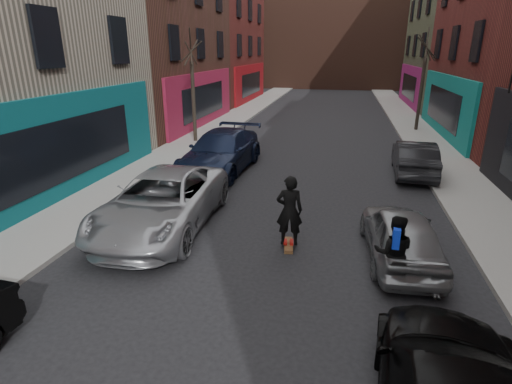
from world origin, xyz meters
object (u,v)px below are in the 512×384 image
at_px(parked_left_end, 221,152).
at_px(parked_right_far, 401,234).
at_px(pedestrian, 393,253).
at_px(parked_right_end, 414,158).
at_px(skateboarder, 289,211).
at_px(tree_right_far, 423,73).
at_px(parked_left_far, 162,201).
at_px(tree_left_far, 192,80).
at_px(skateboard, 288,245).

bearing_deg(parked_left_end, parked_right_far, -41.27).
bearing_deg(parked_right_far, pedestrian, 72.54).
relative_size(parked_right_end, skateboarder, 2.30).
xyz_separation_m(tree_right_far, parked_right_far, (-3.00, -17.23, -2.87)).
height_order(parked_left_far, parked_left_end, parked_left_end).
bearing_deg(skateboarder, tree_left_far, -67.69).
bearing_deg(pedestrian, tree_left_far, -50.34).
xyz_separation_m(parked_left_far, skateboard, (3.68, -0.48, -0.75)).
relative_size(parked_right_far, pedestrian, 2.32).
height_order(parked_right_end, skateboard, parked_right_end).
bearing_deg(parked_right_far, parked_left_end, -48.51).
xyz_separation_m(tree_right_far, skateboard, (-5.72, -17.18, -3.48)).
xyz_separation_m(tree_right_far, pedestrian, (-3.33, -18.60, -2.68)).
distance_m(tree_left_far, skateboarder, 13.24).
distance_m(tree_left_far, parked_left_far, 11.42).
relative_size(parked_right_far, skateboarder, 2.11).
relative_size(parked_left_end, skateboarder, 3.10).
height_order(parked_left_far, parked_right_end, parked_left_far).
distance_m(tree_right_far, parked_left_far, 19.37).
xyz_separation_m(parked_left_end, skateboard, (3.72, -6.30, -0.78)).
relative_size(skateboard, pedestrian, 0.48).
relative_size(tree_right_far, skateboarder, 3.68).
xyz_separation_m(parked_left_end, skateboarder, (3.72, -6.30, 0.19)).
bearing_deg(parked_left_end, pedestrian, -48.32).
distance_m(parked_left_end, parked_right_far, 9.04).
bearing_deg(pedestrian, parked_right_far, -99.62).
distance_m(parked_right_far, skateboard, 2.78).
xyz_separation_m(tree_left_far, pedestrian, (9.07, -12.60, -2.53)).
distance_m(tree_left_far, skateboard, 13.45).
bearing_deg(skateboard, parked_left_far, 164.08).
distance_m(tree_right_far, skateboard, 18.44).
xyz_separation_m(tree_left_far, tree_right_far, (12.40, 6.00, 0.15)).
bearing_deg(skateboard, skateboarder, 0.00).
height_order(parked_left_far, skateboarder, skateboarder).
bearing_deg(skateboard, parked_left_end, 112.02).
relative_size(tree_right_far, pedestrian, 4.05).
bearing_deg(tree_right_far, parked_right_end, -99.35).
relative_size(tree_left_far, parked_right_far, 1.67).
xyz_separation_m(tree_right_far, parked_left_end, (-9.44, -10.88, -2.70)).
bearing_deg(parked_left_far, parked_left_end, 88.52).
bearing_deg(parked_left_end, tree_right_far, 52.38).
height_order(parked_right_far, skateboarder, skateboarder).
relative_size(parked_left_far, skateboarder, 3.10).
relative_size(parked_left_far, parked_right_end, 1.35).
height_order(parked_right_far, pedestrian, pedestrian).
xyz_separation_m(skateboard, pedestrian, (2.39, -1.42, 0.80)).
bearing_deg(parked_left_far, tree_right_far, 58.77).
bearing_deg(tree_right_far, pedestrian, -100.15).
xyz_separation_m(tree_right_far, parked_right_end, (-1.60, -9.72, -2.83)).
bearing_deg(tree_left_far, parked_right_far, -50.07).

